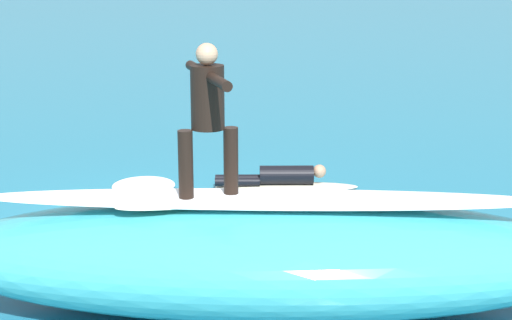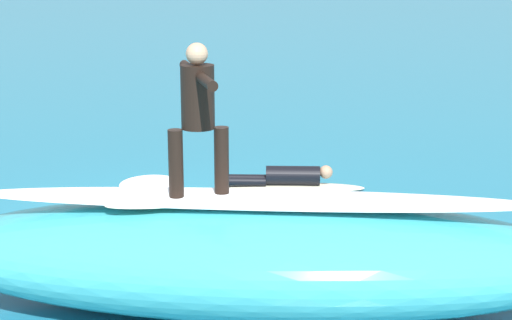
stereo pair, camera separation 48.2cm
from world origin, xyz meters
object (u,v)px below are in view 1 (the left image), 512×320
at_px(surfboard_paddling, 286,187).
at_px(surfer_paddling, 278,176).
at_px(surfboard_riding, 209,199).
at_px(surfer_riding, 208,109).

distance_m(surfboard_paddling, surfer_paddling, 0.23).
bearing_deg(surfer_paddling, surfboard_riding, -101.46).
bearing_deg(surfboard_paddling, surfer_paddling, 180.00).
bearing_deg(surfer_riding, surfer_paddling, -118.33).
relative_size(surfer_riding, surfboard_paddling, 0.69).
xyz_separation_m(surfer_riding, surfer_paddling, (-1.96, -4.18, -1.99)).
distance_m(surfboard_riding, surfer_paddling, 4.73).
height_order(surfboard_riding, surfer_riding, surfer_riding).
relative_size(surfboard_riding, surfboard_paddling, 0.85).
bearing_deg(surfer_paddling, surfer_riding, -101.46).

